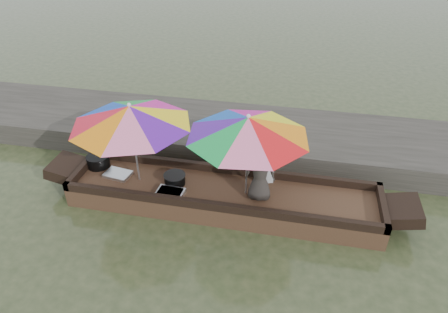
% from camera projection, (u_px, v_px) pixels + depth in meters
% --- Properties ---
extents(water, '(80.00, 80.00, 0.00)m').
position_uv_depth(water, '(223.00, 205.00, 7.31)').
color(water, '#2E3A1F').
rests_on(water, ground).
extents(dock, '(22.00, 2.20, 0.50)m').
position_uv_depth(dock, '(243.00, 135.00, 8.97)').
color(dock, '#2D2B26').
rests_on(dock, ground).
extents(boat_hull, '(5.53, 1.20, 0.35)m').
position_uv_depth(boat_hull, '(223.00, 198.00, 7.21)').
color(boat_hull, '#372316').
rests_on(boat_hull, water).
extents(cooking_pot, '(0.43, 0.43, 0.23)m').
position_uv_depth(cooking_pot, '(98.00, 161.00, 7.69)').
color(cooking_pot, black).
rests_on(cooking_pot, boat_hull).
extents(tray_crayfish, '(0.50, 0.36, 0.09)m').
position_uv_depth(tray_crayfish, '(170.00, 193.00, 6.96)').
color(tray_crayfish, silver).
rests_on(tray_crayfish, boat_hull).
extents(tray_scallop, '(0.52, 0.40, 0.06)m').
position_uv_depth(tray_scallop, '(118.00, 174.00, 7.47)').
color(tray_scallop, silver).
rests_on(tray_scallop, boat_hull).
extents(charcoal_grill, '(0.38, 0.38, 0.18)m').
position_uv_depth(charcoal_grill, '(175.00, 179.00, 7.23)').
color(charcoal_grill, black).
rests_on(charcoal_grill, boat_hull).
extents(supply_bag, '(0.34, 0.30, 0.26)m').
position_uv_depth(supply_bag, '(265.00, 174.00, 7.30)').
color(supply_bag, silver).
rests_on(supply_bag, boat_hull).
extents(vendor, '(0.54, 0.37, 1.05)m').
position_uv_depth(vendor, '(260.00, 173.00, 6.65)').
color(vendor, '#2F2B27').
rests_on(vendor, boat_hull).
extents(umbrella_bow, '(2.20, 2.20, 1.55)m').
position_uv_depth(umbrella_bow, '(134.00, 144.00, 6.96)').
color(umbrella_bow, yellow).
rests_on(umbrella_bow, boat_hull).
extents(umbrella_stern, '(2.53, 2.53, 1.55)m').
position_uv_depth(umbrella_stern, '(247.00, 156.00, 6.62)').
color(umbrella_stern, orange).
rests_on(umbrella_stern, boat_hull).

